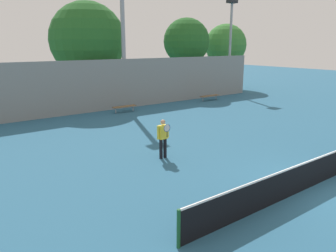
# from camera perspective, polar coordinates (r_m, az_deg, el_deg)

# --- Properties ---
(ground_plane) EXTENTS (100.00, 100.00, 0.00)m
(ground_plane) POSITION_cam_1_polar(r_m,az_deg,el_deg) (11.96, 23.69, -9.61)
(ground_plane) COLOR #285B7A
(tennis_net) EXTENTS (11.30, 0.09, 0.97)m
(tennis_net) POSITION_cam_1_polar(r_m,az_deg,el_deg) (11.78, 23.92, -7.40)
(tennis_net) COLOR #195128
(tennis_net) RESTS_ON ground_plane
(tennis_player) EXTENTS (0.57, 0.40, 1.63)m
(tennis_player) POSITION_cam_1_polar(r_m,az_deg,el_deg) (13.28, -0.86, -1.86)
(tennis_player) COLOR black
(tennis_player) RESTS_ON ground_plane
(bench_courtside_near) EXTENTS (1.71, 0.40, 0.43)m
(bench_courtside_near) POSITION_cam_1_polar(r_m,az_deg,el_deg) (22.75, -7.59, 3.36)
(bench_courtside_near) COLOR brown
(bench_courtside_near) RESTS_ON ground_plane
(bench_courtside_far) EXTENTS (1.87, 0.40, 0.43)m
(bench_courtside_far) POSITION_cam_1_polar(r_m,az_deg,el_deg) (27.52, 7.26, 5.22)
(bench_courtside_far) COLOR brown
(bench_courtside_far) RESTS_ON ground_plane
(light_pole_near_left) EXTENTS (0.90, 0.60, 10.93)m
(light_pole_near_left) POSITION_cam_1_polar(r_m,az_deg,el_deg) (24.22, -7.90, 17.55)
(light_pole_near_left) COLOR #939399
(light_pole_near_left) RESTS_ON ground_plane
(light_pole_far_right) EXTENTS (0.90, 0.60, 8.39)m
(light_pole_far_right) POSITION_cam_1_polar(r_m,az_deg,el_deg) (31.36, 10.83, 14.99)
(light_pole_far_right) COLOR #939399
(light_pole_far_right) RESTS_ON ground_plane
(back_fence) EXTENTS (29.49, 0.06, 3.54)m
(back_fence) POSITION_cam_1_polar(r_m,az_deg,el_deg) (23.24, -11.64, 6.88)
(back_fence) COLOR gray
(back_fence) RESTS_ON ground_plane
(tree_green_tall) EXTENTS (4.19, 4.19, 6.91)m
(tree_green_tall) POSITION_cam_1_polar(r_m,az_deg,el_deg) (30.87, 3.22, 14.44)
(tree_green_tall) COLOR brown
(tree_green_tall) RESTS_ON ground_plane
(tree_green_broad) EXTENTS (4.24, 4.24, 6.61)m
(tree_green_broad) POSITION_cam_1_polar(r_m,az_deg,el_deg) (35.33, 10.01, 13.71)
(tree_green_broad) COLOR brown
(tree_green_broad) RESTS_ON ground_plane
(tree_dark_dense) EXTENTS (5.72, 5.72, 7.74)m
(tree_dark_dense) POSITION_cam_1_polar(r_m,az_deg,el_deg) (26.49, -13.83, 14.34)
(tree_dark_dense) COLOR brown
(tree_dark_dense) RESTS_ON ground_plane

